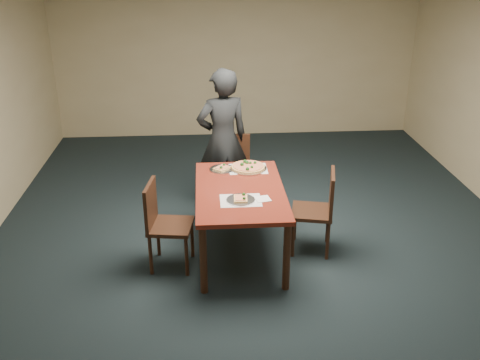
{
  "coord_description": "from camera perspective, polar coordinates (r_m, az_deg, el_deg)",
  "views": [
    {
      "loc": [
        -0.57,
        -4.92,
        3.02
      ],
      "look_at": [
        -0.22,
        0.02,
        0.85
      ],
      "focal_mm": 40.0,
      "sensor_mm": 36.0,
      "label": 1
    }
  ],
  "objects": [
    {
      "name": "diner",
      "position": [
        6.48,
        -1.87,
        4.3
      ],
      "size": [
        0.72,
        0.57,
        1.75
      ],
      "primitive_type": "imported",
      "rotation": [
        0.0,
        0.0,
        3.4
      ],
      "color": "black",
      "rests_on": "ground"
    },
    {
      "name": "slice_plate_far",
      "position": [
        5.92,
        -1.92,
        1.22
      ],
      "size": [
        0.28,
        0.28,
        0.06
      ],
      "color": "silver",
      "rests_on": "dining_table"
    },
    {
      "name": "room_shell",
      "position": [
        5.11,
        2.54,
        9.13
      ],
      "size": [
        8.0,
        8.0,
        8.0
      ],
      "color": "tan",
      "rests_on": "ground"
    },
    {
      "name": "chair_right",
      "position": [
        5.67,
        8.51,
        -2.85
      ],
      "size": [
        0.5,
        0.5,
        0.91
      ],
      "rotation": [
        0.0,
        0.0,
        -1.79
      ],
      "color": "black",
      "rests_on": "ground"
    },
    {
      "name": "placemat_main",
      "position": [
        5.94,
        0.87,
        1.2
      ],
      "size": [
        0.42,
        0.32,
        0.0
      ],
      "primitive_type": "cube",
      "color": "white",
      "rests_on": "dining_table"
    },
    {
      "name": "dining_table",
      "position": [
        5.49,
        0.0,
        -1.84
      ],
      "size": [
        0.9,
        1.5,
        0.75
      ],
      "color": "#5D1B12",
      "rests_on": "ground"
    },
    {
      "name": "ground",
      "position": [
        5.8,
        2.23,
        -7.74
      ],
      "size": [
        8.0,
        8.0,
        0.0
      ],
      "primitive_type": "plane",
      "color": "black",
      "rests_on": "ground"
    },
    {
      "name": "slice_plate_near",
      "position": [
        5.2,
        0.08,
        -2.06
      ],
      "size": [
        0.28,
        0.28,
        0.06
      ],
      "color": "silver",
      "rests_on": "dining_table"
    },
    {
      "name": "napkin",
      "position": [
        5.24,
        2.45,
        -2.03
      ],
      "size": [
        0.17,
        0.17,
        0.01
      ],
      "primitive_type": "cube",
      "rotation": [
        0.0,
        0.0,
        0.2
      ],
      "color": "white",
      "rests_on": "dining_table"
    },
    {
      "name": "chair_left",
      "position": [
        5.39,
        -8.25,
        -4.28
      ],
      "size": [
        0.47,
        0.47,
        0.91
      ],
      "rotation": [
        0.0,
        0.0,
        1.43
      ],
      "color": "black",
      "rests_on": "ground"
    },
    {
      "name": "placemat_near",
      "position": [
        5.2,
        0.07,
        -2.19
      ],
      "size": [
        0.4,
        0.3,
        0.0
      ],
      "primitive_type": "cube",
      "color": "white",
      "rests_on": "dining_table"
    },
    {
      "name": "pizza_pan",
      "position": [
        5.93,
        0.86,
        1.4
      ],
      "size": [
        0.41,
        0.41,
        0.07
      ],
      "color": "silver",
      "rests_on": "dining_table"
    },
    {
      "name": "chair_far",
      "position": [
        6.61,
        -0.75,
        1.37
      ],
      "size": [
        0.44,
        0.44,
        0.91
      ],
      "rotation": [
        0.0,
        0.0,
        -0.06
      ],
      "color": "black",
      "rests_on": "ground"
    }
  ]
}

